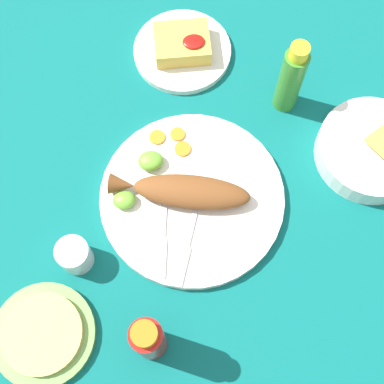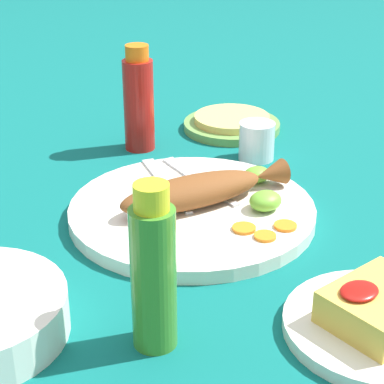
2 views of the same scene
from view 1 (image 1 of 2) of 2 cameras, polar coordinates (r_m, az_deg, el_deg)
name	(u,v)px [view 1 (image 1 of 2)]	position (r m, az deg, el deg)	size (l,w,h in m)	color
ground_plane	(192,199)	(0.96, 0.00, -0.80)	(4.00, 4.00, 0.00)	#0C605B
main_plate	(192,198)	(0.95, 0.00, -0.62)	(0.33, 0.33, 0.02)	white
fried_fish	(185,191)	(0.93, -0.79, 0.09)	(0.25, 0.10, 0.04)	brown
fork_near	(188,241)	(0.92, -0.47, -5.29)	(0.07, 0.18, 0.00)	silver
fork_far	(163,233)	(0.92, -3.15, -4.39)	(0.04, 0.19, 0.00)	silver
carrot_slice_near	(183,149)	(0.98, -1.00, 4.62)	(0.03, 0.03, 0.00)	orange
carrot_slice_mid	(157,137)	(0.99, -3.73, 5.85)	(0.03, 0.03, 0.00)	orange
carrot_slice_far	(178,134)	(0.99, -1.54, 6.18)	(0.03, 0.03, 0.00)	orange
lime_wedge_main	(151,161)	(0.96, -4.43, 3.33)	(0.05, 0.04, 0.03)	#6BB233
lime_wedge_side	(124,202)	(0.94, -7.24, -1.05)	(0.04, 0.03, 0.02)	#6BB233
hot_sauce_bottle_red	(149,340)	(0.83, -4.63, -15.42)	(0.05, 0.05, 0.17)	#B21914
hot_sauce_bottle_green	(291,79)	(0.99, 10.51, 11.81)	(0.04, 0.04, 0.17)	#3D8428
salt_cup	(75,256)	(0.93, -12.36, -6.68)	(0.06, 0.06, 0.06)	silver
side_plate_fries	(182,51)	(1.10, -1.04, 14.78)	(0.19, 0.19, 0.01)	white
fries_pile	(182,43)	(1.08, -1.02, 15.56)	(0.11, 0.09, 0.04)	gold
guacamole_bowl	(371,149)	(1.03, 18.58, 4.32)	(0.20, 0.20, 0.06)	white
tortilla_plate	(44,335)	(0.94, -15.53, -14.44)	(0.17, 0.17, 0.01)	#6B9E4C
tortilla_stack	(42,334)	(0.92, -15.74, -14.34)	(0.13, 0.13, 0.01)	#E0C666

